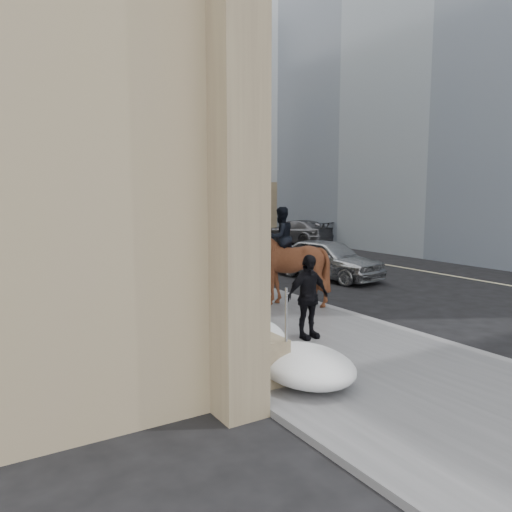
{
  "coord_description": "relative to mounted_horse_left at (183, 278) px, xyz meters",
  "views": [
    {
      "loc": [
        -6.39,
        -8.52,
        3.36
      ],
      "look_at": [
        0.25,
        2.28,
        1.7
      ],
      "focal_mm": 35.0,
      "sensor_mm": 36.0,
      "label": 1
    }
  ],
  "objects": [
    {
      "name": "streetlight_mid",
      "position": [
        4.1,
        10.74,
        3.46
      ],
      "size": [
        1.71,
        0.24,
        8.0
      ],
      "color": "#2D2D30",
      "rests_on": "ground"
    },
    {
      "name": "sidewalk",
      "position": [
        1.36,
        6.74,
        -1.06
      ],
      "size": [
        5.0,
        80.0,
        0.12
      ],
      "primitive_type": "cube",
      "color": "#4F4F52",
      "rests_on": "ground"
    },
    {
      "name": "streetlight_far",
      "position": [
        4.1,
        30.74,
        3.46
      ],
      "size": [
        1.71,
        0.24,
        8.0
      ],
      "color": "#2D2D30",
      "rests_on": "ground"
    },
    {
      "name": "bg_building_mid",
      "position": [
        5.36,
        56.74,
        12.88
      ],
      "size": [
        30.0,
        12.0,
        28.0
      ],
      "primitive_type": "cube",
      "color": "slate",
      "rests_on": "ground"
    },
    {
      "name": "snow_bank",
      "position": [
        -0.06,
        4.85,
        -0.65
      ],
      "size": [
        1.7,
        18.1,
        0.76
      ],
      "color": "silver",
      "rests_on": "sidewalk"
    },
    {
      "name": "mounted_horse_right",
      "position": [
        2.94,
        -0.27,
        0.22
      ],
      "size": [
        2.03,
        2.24,
        2.8
      ],
      "rotation": [
        0.0,
        0.0,
        3.24
      ],
      "color": "#482514",
      "rests_on": "sidewalk"
    },
    {
      "name": "pedestrian",
      "position": [
        1.56,
        -3.23,
        -0.07
      ],
      "size": [
        1.1,
        0.48,
        1.87
      ],
      "primitive_type": "imported",
      "rotation": [
        0.0,
        0.0,
        0.02
      ],
      "color": "black",
      "rests_on": "sidewalk"
    },
    {
      "name": "lane_line",
      "position": [
        11.86,
        6.74,
        -1.12
      ],
      "size": [
        0.15,
        70.0,
        0.01
      ],
      "primitive_type": "cube",
      "color": "#BFB78C",
      "rests_on": "ground"
    },
    {
      "name": "mounted_horse_left",
      "position": [
        0.0,
        0.0,
        0.0
      ],
      "size": [
        1.46,
        2.35,
        2.59
      ],
      "rotation": [
        0.0,
        0.0,
        3.37
      ],
      "color": "#412A13",
      "rests_on": "sidewalk"
    },
    {
      "name": "far_podium",
      "position": [
        16.86,
        6.74,
        0.88
      ],
      "size": [
        2.0,
        80.0,
        4.0
      ],
      "primitive_type": "cube",
      "color": "#78664D",
      "rests_on": "ground"
    },
    {
      "name": "car_grey",
      "position": [
        13.74,
        13.92,
        -0.36
      ],
      "size": [
        3.24,
        5.57,
        1.52
      ],
      "primitive_type": "imported",
      "rotation": [
        0.0,
        0.0,
        3.37
      ],
      "color": "#4F5055",
      "rests_on": "ground"
    },
    {
      "name": "car_silver",
      "position": [
        7.23,
        2.91,
        -0.35
      ],
      "size": [
        2.66,
        4.81,
        1.55
      ],
      "primitive_type": "imported",
      "rotation": [
        0.0,
        0.0,
        0.19
      ],
      "color": "#999CA0",
      "rests_on": "ground"
    },
    {
      "name": "curb",
      "position": [
        3.98,
        6.74,
        -1.06
      ],
      "size": [
        0.24,
        80.0,
        0.12
      ],
      "primitive_type": "cube",
      "color": "slate",
      "rests_on": "ground"
    },
    {
      "name": "ground",
      "position": [
        1.36,
        -3.26,
        -1.12
      ],
      "size": [
        140.0,
        140.0,
        0.0
      ],
      "primitive_type": "plane",
      "color": "black",
      "rests_on": "ground"
    },
    {
      "name": "traffic_signal",
      "position": [
        3.43,
        18.74,
        2.88
      ],
      "size": [
        4.1,
        0.22,
        6.0
      ],
      "color": "#2D2D30",
      "rests_on": "ground"
    }
  ]
}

